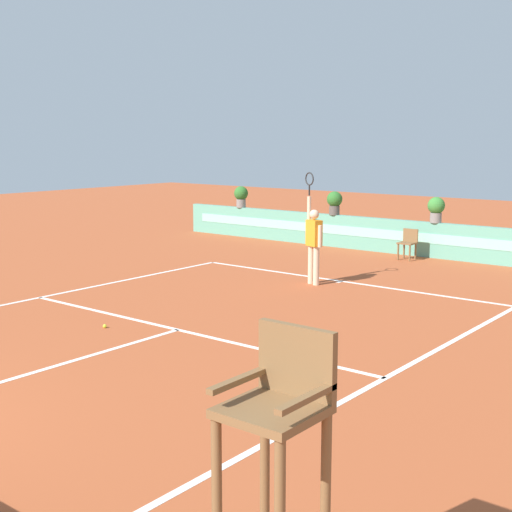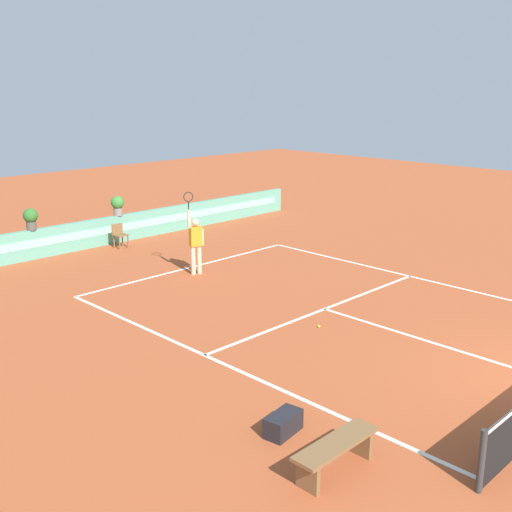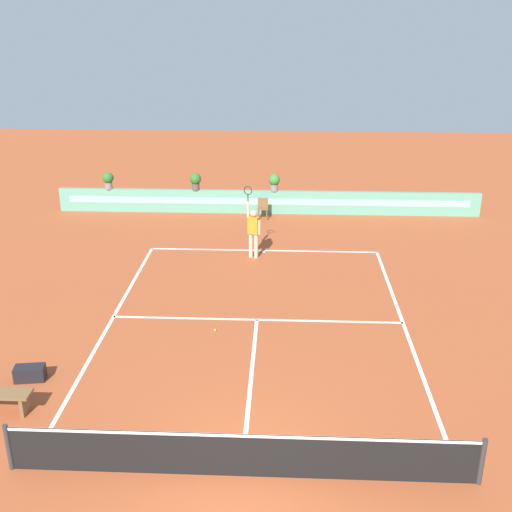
{
  "view_description": "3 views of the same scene",
  "coord_description": "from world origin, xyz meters",
  "px_view_note": "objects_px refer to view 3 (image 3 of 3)",
  "views": [
    {
      "loc": [
        8.65,
        -2.24,
        3.37
      ],
      "look_at": [
        -0.13,
        8.8,
        1.0
      ],
      "focal_mm": 49.69,
      "sensor_mm": 36.0,
      "label": 1
    },
    {
      "loc": [
        -12.24,
        -3.29,
        5.68
      ],
      "look_at": [
        -0.13,
        8.8,
        1.0
      ],
      "focal_mm": 44.28,
      "sensor_mm": 36.0,
      "label": 2
    },
    {
      "loc": [
        0.71,
        -9.48,
        8.21
      ],
      "look_at": [
        -0.13,
        8.8,
        1.0
      ],
      "focal_mm": 44.1,
      "sensor_mm": 36.0,
      "label": 3
    }
  ],
  "objects_px": {
    "potted_plant_centre": "(274,181)",
    "tennis_player": "(253,229)",
    "potted_plant_left": "(196,180)",
    "potted_plant_far_left": "(108,179)",
    "gear_bag": "(30,373)",
    "ball_kid_chair": "(263,207)",
    "tennis_ball_near_baseline": "(215,330)"
  },
  "relations": [
    {
      "from": "gear_bag",
      "to": "tennis_player",
      "type": "xyz_separation_m",
      "value": [
        4.89,
        8.13,
        0.87
      ]
    },
    {
      "from": "tennis_player",
      "to": "potted_plant_centre",
      "type": "bearing_deg",
      "value": 83.09
    },
    {
      "from": "ball_kid_chair",
      "to": "potted_plant_left",
      "type": "distance_m",
      "value": 3.13
    },
    {
      "from": "tennis_player",
      "to": "tennis_ball_near_baseline",
      "type": "relative_size",
      "value": 38.01
    },
    {
      "from": "potted_plant_left",
      "to": "potted_plant_far_left",
      "type": "relative_size",
      "value": 1.0
    },
    {
      "from": "gear_bag",
      "to": "potted_plant_far_left",
      "type": "relative_size",
      "value": 0.97
    },
    {
      "from": "tennis_ball_near_baseline",
      "to": "potted_plant_left",
      "type": "bearing_deg",
      "value": 100.32
    },
    {
      "from": "ball_kid_chair",
      "to": "potted_plant_far_left",
      "type": "distance_m",
      "value": 6.76
    },
    {
      "from": "ball_kid_chair",
      "to": "tennis_ball_near_baseline",
      "type": "distance_m",
      "value": 10.04
    },
    {
      "from": "tennis_player",
      "to": "potted_plant_left",
      "type": "bearing_deg",
      "value": 117.65
    },
    {
      "from": "potted_plant_far_left",
      "to": "tennis_ball_near_baseline",
      "type": "bearing_deg",
      "value": -61.93
    },
    {
      "from": "ball_kid_chair",
      "to": "gear_bag",
      "type": "distance_m",
      "value": 13.58
    },
    {
      "from": "tennis_player",
      "to": "tennis_ball_near_baseline",
      "type": "height_order",
      "value": "tennis_player"
    },
    {
      "from": "tennis_ball_near_baseline",
      "to": "potted_plant_centre",
      "type": "distance_m",
      "value": 10.89
    },
    {
      "from": "potted_plant_left",
      "to": "potted_plant_far_left",
      "type": "height_order",
      "value": "same"
    },
    {
      "from": "potted_plant_left",
      "to": "potted_plant_centre",
      "type": "bearing_deg",
      "value": 0.0
    },
    {
      "from": "ball_kid_chair",
      "to": "gear_bag",
      "type": "bearing_deg",
      "value": -111.9
    },
    {
      "from": "potted_plant_centre",
      "to": "potted_plant_far_left",
      "type": "bearing_deg",
      "value": 180.0
    },
    {
      "from": "potted_plant_far_left",
      "to": "gear_bag",
      "type": "bearing_deg",
      "value": -83.17
    },
    {
      "from": "ball_kid_chair",
      "to": "potted_plant_centre",
      "type": "xyz_separation_m",
      "value": [
        0.46,
        0.73,
        0.93
      ]
    },
    {
      "from": "potted_plant_centre",
      "to": "tennis_player",
      "type": "bearing_deg",
      "value": -96.91
    },
    {
      "from": "tennis_player",
      "to": "potted_plant_left",
      "type": "distance_m",
      "value": 5.88
    },
    {
      "from": "ball_kid_chair",
      "to": "potted_plant_far_left",
      "type": "relative_size",
      "value": 1.17
    },
    {
      "from": "gear_bag",
      "to": "potted_plant_far_left",
      "type": "distance_m",
      "value": 13.48
    },
    {
      "from": "ball_kid_chair",
      "to": "tennis_player",
      "type": "relative_size",
      "value": 0.33
    },
    {
      "from": "ball_kid_chair",
      "to": "potted_plant_left",
      "type": "height_order",
      "value": "potted_plant_left"
    },
    {
      "from": "tennis_player",
      "to": "potted_plant_centre",
      "type": "xyz_separation_m",
      "value": [
        0.63,
        5.2,
        0.36
      ]
    },
    {
      "from": "tennis_ball_near_baseline",
      "to": "ball_kid_chair",
      "type": "bearing_deg",
      "value": 84.6
    },
    {
      "from": "tennis_player",
      "to": "potted_plant_far_left",
      "type": "relative_size",
      "value": 3.57
    },
    {
      "from": "tennis_ball_near_baseline",
      "to": "potted_plant_centre",
      "type": "bearing_deg",
      "value": 82.56
    },
    {
      "from": "gear_bag",
      "to": "tennis_ball_near_baseline",
      "type": "distance_m",
      "value": 4.88
    },
    {
      "from": "tennis_player",
      "to": "gear_bag",
      "type": "bearing_deg",
      "value": -121.01
    }
  ]
}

